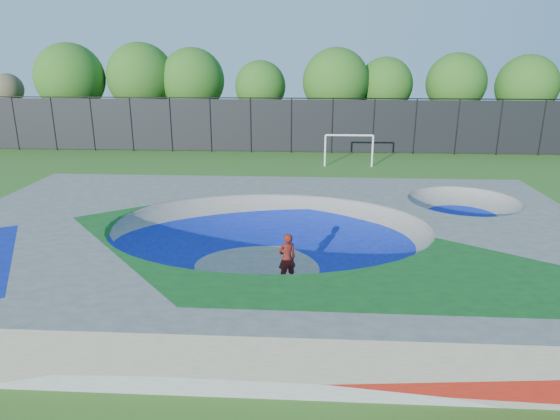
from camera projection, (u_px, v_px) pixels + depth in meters
The scene contains 7 objects.
ground at pixel (269, 266), 17.30m from camera, with size 120.00×120.00×0.00m, color #34651C.
skate_deck at pixel (269, 246), 17.07m from camera, with size 22.00×14.00×1.50m, color gray.
skater at pixel (287, 258), 15.84m from camera, with size 0.60×0.39×1.64m, color red.
skateboard at pixel (287, 281), 16.07m from camera, with size 0.78×0.22×0.05m, color black.
soccer_goal at pixel (349, 144), 32.30m from camera, with size 3.18×0.12×2.10m.
fence at pixel (291, 125), 36.69m from camera, with size 48.09×0.09×4.04m.
treeline at pixel (308, 81), 40.16m from camera, with size 52.12×7.23×8.08m.
Camera 1 is at (1.29, -15.89, 7.00)m, focal length 32.00 mm.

